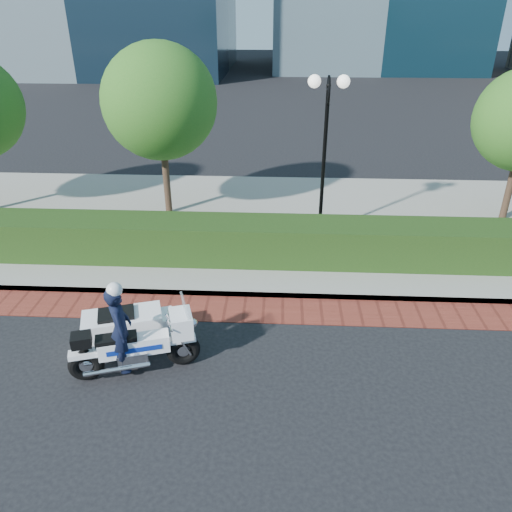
{
  "coord_description": "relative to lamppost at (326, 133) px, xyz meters",
  "views": [
    {
      "loc": [
        -0.12,
        -7.51,
        6.04
      ],
      "look_at": [
        -0.61,
        2.11,
        1.0
      ],
      "focal_mm": 35.0,
      "sensor_mm": 36.0,
      "label": 1
    }
  ],
  "objects": [
    {
      "name": "hedge_main",
      "position": [
        -1.0,
        -1.6,
        -2.31
      ],
      "size": [
        18.0,
        1.2,
        1.0
      ],
      "primitive_type": "cube",
      "color": "black",
      "rests_on": "sidewalk"
    },
    {
      "name": "lamppost",
      "position": [
        0.0,
        0.0,
        0.0
      ],
      "size": [
        1.02,
        0.7,
        4.21
      ],
      "color": "black",
      "rests_on": "sidewalk"
    },
    {
      "name": "tree_b",
      "position": [
        -4.5,
        1.3,
        0.48
      ],
      "size": [
        3.2,
        3.2,
        4.89
      ],
      "color": "#332319",
      "rests_on": "sidewalk"
    },
    {
      "name": "brick_strip",
      "position": [
        -1.0,
        -3.7,
        -2.95
      ],
      "size": [
        60.0,
        1.0,
        0.01
      ],
      "primitive_type": "cube",
      "color": "maroon",
      "rests_on": "ground"
    },
    {
      "name": "police_motorcycle",
      "position": [
        -3.81,
        -5.5,
        -2.31
      ],
      "size": [
        2.35,
        1.7,
        1.88
      ],
      "rotation": [
        0.0,
        0.0,
        0.3
      ],
      "color": "black",
      "rests_on": "ground"
    },
    {
      "name": "sidewalk",
      "position": [
        -1.0,
        0.8,
        -2.88
      ],
      "size": [
        60.0,
        8.0,
        0.15
      ],
      "primitive_type": "cube",
      "color": "gray",
      "rests_on": "ground"
    },
    {
      "name": "ground",
      "position": [
        -1.0,
        -5.2,
        -2.96
      ],
      "size": [
        120.0,
        120.0,
        0.0
      ],
      "primitive_type": "plane",
      "color": "black",
      "rests_on": "ground"
    }
  ]
}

